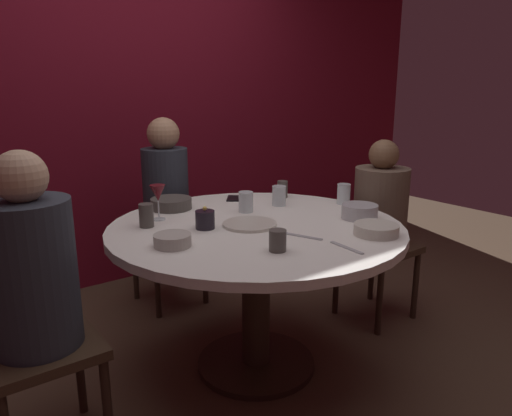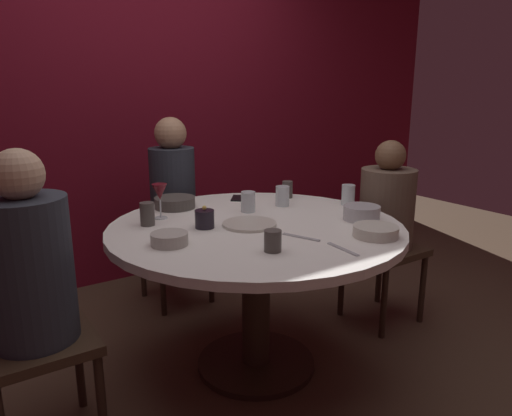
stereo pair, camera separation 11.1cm
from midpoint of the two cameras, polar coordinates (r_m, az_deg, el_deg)
name	(u,v)px [view 2 (the right image)]	position (r m, az deg, el deg)	size (l,w,h in m)	color
ground_plane	(256,365)	(2.59, 1.29, -18.31)	(8.00, 8.00, 0.00)	#4C3828
back_wall	(134,101)	(3.58, -13.57, 12.40)	(6.00, 0.10, 2.60)	maroon
dining_table	(256,253)	(2.32, 1.38, -5.45)	(1.41, 1.41, 0.76)	white
seated_diner_left	(30,274)	(1.91, -24.03, -7.25)	(0.40, 0.40, 1.19)	#3F2D1E
seated_diner_back	(173,191)	(3.08, -8.93, 1.97)	(0.40, 0.40, 1.22)	#3F2D1E
seated_diner_right	(387,211)	(2.91, 16.47, -0.39)	(0.40, 0.40, 1.10)	#3F2D1E
candle_holder	(205,219)	(2.21, -4.77, -1.32)	(0.09, 0.09, 0.11)	black
wine_glass	(160,193)	(2.37, -10.18, 1.73)	(0.08, 0.08, 0.18)	silver
dinner_plate	(249,224)	(2.25, 0.62, -1.95)	(0.26, 0.26, 0.01)	beige
cell_phone	(238,198)	(2.79, -1.05, 1.20)	(0.07, 0.14, 0.01)	black
bowl_serving_large	(362,213)	(2.41, 13.87, -0.57)	(0.18, 0.18, 0.07)	#B7B7BC
bowl_salad_center	(169,239)	(1.99, -8.80, -3.69)	(0.16, 0.16, 0.05)	#B2ADA3
bowl_small_white	(175,203)	(2.60, -8.52, 0.65)	(0.22, 0.22, 0.06)	#4C4742
bowl_sauce_side	(376,231)	(2.16, 15.62, -2.72)	(0.20, 0.20, 0.05)	beige
cup_near_candle	(282,196)	(2.62, 4.41, 1.44)	(0.08, 0.08, 0.11)	silver
cup_by_left_diner	(348,195)	(2.69, 12.18, 1.54)	(0.07, 0.07, 0.11)	silver
cup_by_right_diner	(147,214)	(2.28, -11.58, -0.71)	(0.07, 0.07, 0.11)	#4C4742
cup_center_front	(273,241)	(1.89, 3.71, -3.97)	(0.07, 0.07, 0.09)	#4C4742
cup_far_edge	(248,202)	(2.48, 0.33, 0.74)	(0.08, 0.08, 0.11)	silver
cup_beside_wine	(287,189)	(2.81, 4.92, 2.23)	(0.06, 0.06, 0.10)	#4C4742
fork_near_plate	(301,237)	(2.08, 6.96, -3.51)	(0.02, 0.18, 0.01)	#B7B7BC
knife_near_plate	(343,249)	(1.96, 11.99, -4.87)	(0.02, 0.18, 0.01)	#B7B7BC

